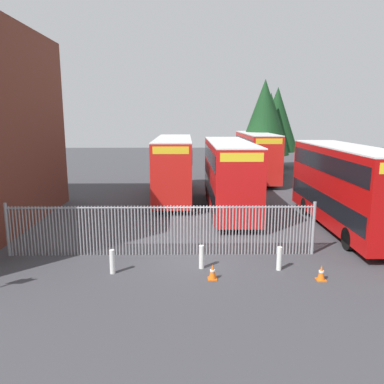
{
  "coord_description": "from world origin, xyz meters",
  "views": [
    {
      "loc": [
        -0.31,
        -15.84,
        5.95
      ],
      "look_at": [
        0.0,
        4.0,
        2.0
      ],
      "focal_mm": 35.64,
      "sensor_mm": 36.0,
      "label": 1
    }
  ],
  "objects_px": {
    "double_decker_bus_behind_fence_right": "(229,173)",
    "double_decker_bus_far_back": "(256,154)",
    "traffic_cone_by_gate": "(321,273)",
    "bollard_near_right": "(279,258)",
    "bollard_near_left": "(112,262)",
    "bollard_center_front": "(202,257)",
    "traffic_cone_mid_forecourt": "(212,272)",
    "double_decker_bus_behind_fence_left": "(174,165)",
    "double_decker_bus_near_gate": "(346,184)"
  },
  "relations": [
    {
      "from": "double_decker_bus_behind_fence_right",
      "to": "double_decker_bus_far_back",
      "type": "bearing_deg",
      "value": 71.94
    },
    {
      "from": "traffic_cone_by_gate",
      "to": "bollard_near_right",
      "type": "bearing_deg",
      "value": 143.37
    },
    {
      "from": "double_decker_bus_behind_fence_right",
      "to": "bollard_near_left",
      "type": "height_order",
      "value": "double_decker_bus_behind_fence_right"
    },
    {
      "from": "bollard_center_front",
      "to": "bollard_near_left",
      "type": "bearing_deg",
      "value": -172.64
    },
    {
      "from": "double_decker_bus_behind_fence_right",
      "to": "bollard_center_front",
      "type": "height_order",
      "value": "double_decker_bus_behind_fence_right"
    },
    {
      "from": "bollard_near_right",
      "to": "traffic_cone_by_gate",
      "type": "relative_size",
      "value": 1.61
    },
    {
      "from": "traffic_cone_by_gate",
      "to": "traffic_cone_mid_forecourt",
      "type": "height_order",
      "value": "same"
    },
    {
      "from": "bollard_near_left",
      "to": "traffic_cone_mid_forecourt",
      "type": "relative_size",
      "value": 1.61
    },
    {
      "from": "double_decker_bus_behind_fence_left",
      "to": "bollard_near_left",
      "type": "xyz_separation_m",
      "value": [
        -1.95,
        -13.83,
        -1.95
      ]
    },
    {
      "from": "double_decker_bus_behind_fence_left",
      "to": "double_decker_bus_far_back",
      "type": "xyz_separation_m",
      "value": [
        7.51,
        8.06,
        0.0
      ]
    },
    {
      "from": "double_decker_bus_behind_fence_right",
      "to": "bollard_center_front",
      "type": "distance_m",
      "value": 9.89
    },
    {
      "from": "double_decker_bus_behind_fence_left",
      "to": "double_decker_bus_behind_fence_right",
      "type": "distance_m",
      "value": 5.32
    },
    {
      "from": "double_decker_bus_near_gate",
      "to": "traffic_cone_by_gate",
      "type": "relative_size",
      "value": 18.32
    },
    {
      "from": "double_decker_bus_near_gate",
      "to": "double_decker_bus_behind_fence_right",
      "type": "distance_m",
      "value": 7.04
    },
    {
      "from": "bollard_near_left",
      "to": "traffic_cone_by_gate",
      "type": "xyz_separation_m",
      "value": [
        7.82,
        -0.75,
        -0.19
      ]
    },
    {
      "from": "double_decker_bus_near_gate",
      "to": "bollard_near_left",
      "type": "bearing_deg",
      "value": -152.7
    },
    {
      "from": "double_decker_bus_far_back",
      "to": "bollard_center_front",
      "type": "distance_m",
      "value": 22.36
    },
    {
      "from": "double_decker_bus_near_gate",
      "to": "double_decker_bus_behind_fence_right",
      "type": "height_order",
      "value": "same"
    },
    {
      "from": "bollard_center_front",
      "to": "traffic_cone_mid_forecourt",
      "type": "xyz_separation_m",
      "value": [
        0.37,
        -1.05,
        -0.19
      ]
    },
    {
      "from": "double_decker_bus_far_back",
      "to": "bollard_near_left",
      "type": "height_order",
      "value": "double_decker_bus_far_back"
    },
    {
      "from": "double_decker_bus_behind_fence_left",
      "to": "bollard_center_front",
      "type": "relative_size",
      "value": 11.38
    },
    {
      "from": "bollard_center_front",
      "to": "double_decker_bus_near_gate",
      "type": "bearing_deg",
      "value": 34.47
    },
    {
      "from": "double_decker_bus_behind_fence_right",
      "to": "bollard_near_right",
      "type": "distance_m",
      "value": 9.92
    },
    {
      "from": "double_decker_bus_far_back",
      "to": "bollard_near_right",
      "type": "height_order",
      "value": "double_decker_bus_far_back"
    },
    {
      "from": "traffic_cone_mid_forecourt",
      "to": "traffic_cone_by_gate",
      "type": "bearing_deg",
      "value": -2.19
    },
    {
      "from": "double_decker_bus_far_back",
      "to": "bollard_center_front",
      "type": "xyz_separation_m",
      "value": [
        -6.01,
        -21.45,
        -1.95
      ]
    },
    {
      "from": "double_decker_bus_behind_fence_left",
      "to": "traffic_cone_by_gate",
      "type": "height_order",
      "value": "double_decker_bus_behind_fence_left"
    },
    {
      "from": "double_decker_bus_behind_fence_right",
      "to": "bollard_near_left",
      "type": "xyz_separation_m",
      "value": [
        -5.56,
        -9.91,
        -1.95
      ]
    },
    {
      "from": "double_decker_bus_behind_fence_right",
      "to": "bollard_near_left",
      "type": "bearing_deg",
      "value": -119.28
    },
    {
      "from": "bollard_center_front",
      "to": "bollard_near_right",
      "type": "xyz_separation_m",
      "value": [
        3.04,
        -0.21,
        0.0
      ]
    },
    {
      "from": "double_decker_bus_far_back",
      "to": "bollard_near_left",
      "type": "bearing_deg",
      "value": -113.38
    },
    {
      "from": "bollard_near_left",
      "to": "bollard_near_right",
      "type": "distance_m",
      "value": 6.5
    },
    {
      "from": "double_decker_bus_behind_fence_left",
      "to": "traffic_cone_mid_forecourt",
      "type": "relative_size",
      "value": 18.32
    },
    {
      "from": "bollard_near_right",
      "to": "bollard_near_left",
      "type": "bearing_deg",
      "value": -177.96
    },
    {
      "from": "bollard_center_front",
      "to": "traffic_cone_mid_forecourt",
      "type": "bearing_deg",
      "value": -70.75
    },
    {
      "from": "bollard_center_front",
      "to": "double_decker_bus_behind_fence_left",
      "type": "bearing_deg",
      "value": 96.38
    },
    {
      "from": "double_decker_bus_behind_fence_right",
      "to": "double_decker_bus_far_back",
      "type": "relative_size",
      "value": 1.0
    },
    {
      "from": "bollard_near_left",
      "to": "traffic_cone_mid_forecourt",
      "type": "xyz_separation_m",
      "value": [
        3.82,
        -0.6,
        -0.19
      ]
    },
    {
      "from": "double_decker_bus_behind_fence_right",
      "to": "traffic_cone_mid_forecourt",
      "type": "distance_m",
      "value": 10.87
    },
    {
      "from": "double_decker_bus_behind_fence_left",
      "to": "double_decker_bus_far_back",
      "type": "bearing_deg",
      "value": 47.02
    },
    {
      "from": "traffic_cone_by_gate",
      "to": "double_decker_bus_behind_fence_right",
      "type": "bearing_deg",
      "value": 101.98
    },
    {
      "from": "bollard_center_front",
      "to": "double_decker_bus_far_back",
      "type": "bearing_deg",
      "value": 74.33
    },
    {
      "from": "double_decker_bus_near_gate",
      "to": "double_decker_bus_far_back",
      "type": "bearing_deg",
      "value": 96.47
    },
    {
      "from": "bollard_center_front",
      "to": "double_decker_bus_behind_fence_right",
      "type": "bearing_deg",
      "value": 77.45
    },
    {
      "from": "double_decker_bus_near_gate",
      "to": "bollard_near_right",
      "type": "height_order",
      "value": "double_decker_bus_near_gate"
    },
    {
      "from": "bollard_near_left",
      "to": "bollard_near_right",
      "type": "height_order",
      "value": "same"
    },
    {
      "from": "double_decker_bus_near_gate",
      "to": "double_decker_bus_behind_fence_left",
      "type": "bearing_deg",
      "value": 139.39
    },
    {
      "from": "double_decker_bus_far_back",
      "to": "traffic_cone_by_gate",
      "type": "height_order",
      "value": "double_decker_bus_far_back"
    },
    {
      "from": "double_decker_bus_behind_fence_left",
      "to": "traffic_cone_by_gate",
      "type": "xyz_separation_m",
      "value": [
        5.87,
        -14.58,
        -2.13
      ]
    },
    {
      "from": "bollard_near_left",
      "to": "traffic_cone_by_gate",
      "type": "relative_size",
      "value": 1.61
    }
  ]
}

